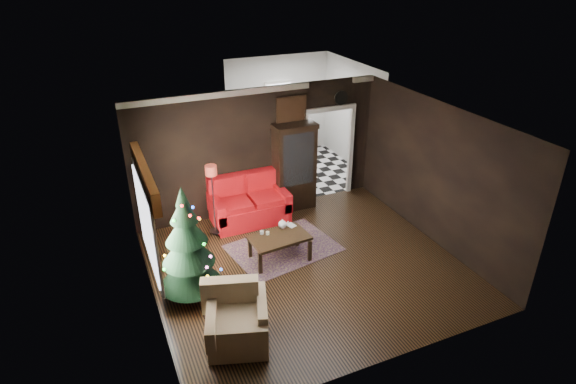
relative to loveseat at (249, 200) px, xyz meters
name	(u,v)px	position (x,y,z in m)	size (l,w,h in m)	color
floor	(307,267)	(0.40, -2.05, -0.50)	(5.50, 5.50, 0.00)	black
ceiling	(311,123)	(0.40, -2.05, 2.30)	(5.50, 5.50, 0.00)	white
wall_back	(258,151)	(0.40, 0.45, 0.90)	(5.50, 5.50, 0.00)	black
wall_front	(393,282)	(0.40, -4.55, 0.90)	(5.50, 5.50, 0.00)	black
wall_left	(146,234)	(-2.35, -2.05, 0.90)	(5.50, 5.50, 0.00)	black
wall_right	(437,174)	(3.15, -2.05, 0.90)	(5.50, 5.50, 0.00)	black
doorway	(327,154)	(2.10, 0.45, 0.55)	(1.10, 0.10, 2.10)	silver
left_window	(146,224)	(-2.31, -1.85, 0.95)	(0.05, 1.60, 1.40)	white
valance	(145,176)	(-2.23, -1.85, 1.77)	(0.12, 2.10, 0.35)	#A46028
kitchen_floor	(300,171)	(2.10, 1.95, -0.50)	(3.00, 3.00, 0.00)	white
kitchen_window	(279,96)	(2.10, 3.40, 1.20)	(0.70, 0.06, 0.70)	white
rug	(283,248)	(0.24, -1.29, -0.49)	(2.01, 1.46, 0.01)	#4A2C39
loveseat	(249,200)	(0.00, 0.00, 0.00)	(1.70, 0.90, 1.00)	maroon
curio_cabinet	(294,169)	(1.15, 0.22, 0.45)	(0.90, 0.45, 1.90)	black
floor_lamp	(213,200)	(-0.85, -0.28, 0.33)	(0.25, 0.25, 1.48)	#242424
christmas_tree	(187,245)	(-1.75, -2.05, 0.55)	(1.02, 1.02, 1.95)	black
armchair	(237,318)	(-1.37, -3.35, -0.04)	(0.91, 0.91, 0.93)	#D2BB78
coffee_table	(280,248)	(0.03, -1.60, -0.24)	(1.08, 0.65, 0.49)	black
teapot	(282,224)	(0.20, -1.34, 0.08)	(0.18, 0.18, 0.17)	white
cup_a	(262,232)	(-0.23, -1.37, 0.03)	(0.07, 0.07, 0.06)	silver
cup_b	(268,233)	(-0.14, -1.44, 0.03)	(0.07, 0.07, 0.06)	white
book	(288,222)	(0.32, -1.34, 0.10)	(0.14, 0.01, 0.19)	gray
wall_clock	(341,98)	(2.35, 0.40, 1.88)	(0.32, 0.32, 0.06)	silver
painting	(291,110)	(1.15, 0.41, 1.75)	(0.62, 0.05, 0.52)	#A96C3B
kitchen_counter	(282,141)	(2.10, 3.15, -0.05)	(1.80, 0.60, 0.90)	silver
kitchen_table	(294,164)	(1.80, 1.65, -0.12)	(0.70, 0.70, 0.75)	brown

